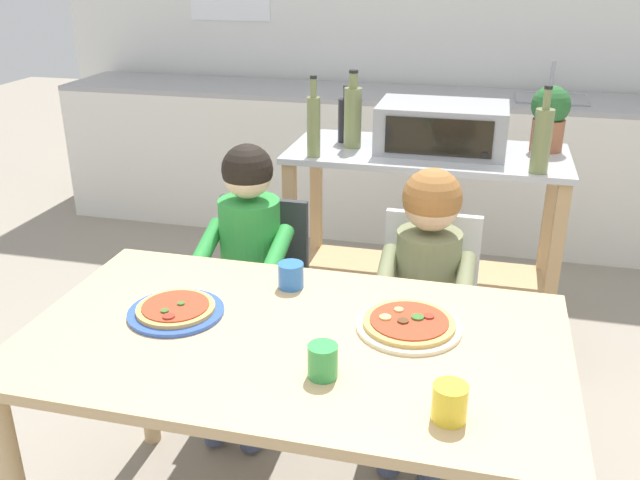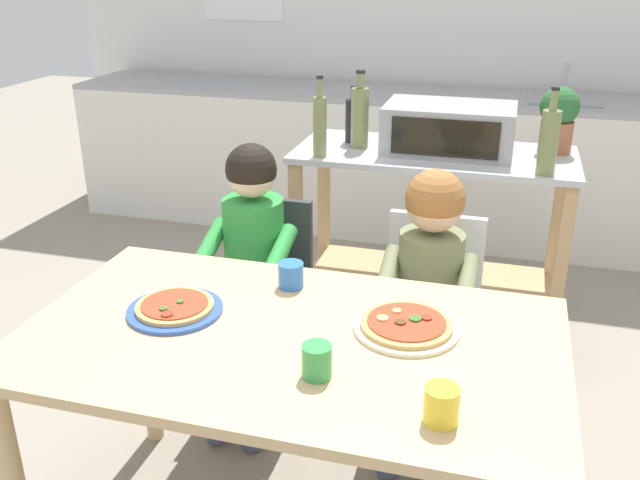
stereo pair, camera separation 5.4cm
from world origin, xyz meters
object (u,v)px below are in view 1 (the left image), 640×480
(drinking_cup_blue, at_px, (291,275))
(bottle_slim_sauce, at_px, (346,119))
(child_in_green_shirt, at_px, (245,258))
(pizza_plate_cream, at_px, (409,325))
(drinking_cup_yellow, at_px, (450,402))
(drinking_cup_green, at_px, (323,361))
(child_in_olive_shirt, at_px, (426,279))
(potted_herb_plant, at_px, (550,116))
(dining_table, at_px, (293,367))
(dining_chair_right, at_px, (426,311))
(bottle_squat_spirits, at_px, (314,125))
(kitchen_island_cart, at_px, (423,218))
(toaster_oven, at_px, (442,127))
(dining_chair_left, at_px, (258,290))
(pizza_plate_blue_rimmed, at_px, (176,310))
(bottle_tall_green_wine, at_px, (542,139))
(bottle_dark_olive_oil, at_px, (353,116))

(drinking_cup_blue, bearing_deg, bottle_slim_sauce, 93.56)
(child_in_green_shirt, xyz_separation_m, pizza_plate_cream, (0.64, -0.48, 0.09))
(drinking_cup_yellow, distance_m, drinking_cup_green, 0.32)
(bottle_slim_sauce, relative_size, pizza_plate_cream, 0.86)
(child_in_olive_shirt, bearing_deg, potted_herb_plant, 65.02)
(potted_herb_plant, distance_m, dining_table, 1.65)
(bottle_slim_sauce, relative_size, drinking_cup_green, 2.90)
(child_in_green_shirt, bearing_deg, dining_chair_right, 10.29)
(bottle_squat_spirits, distance_m, drinking_cup_blue, 0.89)
(bottle_slim_sauce, bearing_deg, kitchen_island_cart, -10.60)
(toaster_oven, bearing_deg, potted_herb_plant, 14.13)
(kitchen_island_cart, height_order, dining_chair_left, kitchen_island_cart)
(bottle_slim_sauce, height_order, dining_table, bottle_slim_sauce)
(bottle_slim_sauce, distance_m, pizza_plate_blue_rimmed, 1.38)
(kitchen_island_cart, relative_size, drinking_cup_blue, 14.94)
(drinking_cup_blue, bearing_deg, pizza_plate_cream, -23.45)
(bottle_slim_sauce, bearing_deg, drinking_cup_green, -79.92)
(bottle_squat_spirits, bearing_deg, child_in_green_shirt, -102.86)
(bottle_tall_green_wine, bearing_deg, bottle_dark_olive_oil, 166.00)
(bottle_squat_spirits, distance_m, child_in_olive_shirt, 0.83)
(bottle_tall_green_wine, xyz_separation_m, pizza_plate_cream, (-0.35, -1.00, -0.28))
(dining_chair_right, relative_size, drinking_cup_blue, 10.47)
(drinking_cup_yellow, bearing_deg, drinking_cup_green, 163.15)
(dining_table, distance_m, child_in_olive_shirt, 0.66)
(dining_chair_left, height_order, drinking_cup_blue, same)
(bottle_tall_green_wine, bearing_deg, drinking_cup_yellow, -99.26)
(kitchen_island_cart, distance_m, dining_chair_right, 0.62)
(dining_chair_left, bearing_deg, child_in_olive_shirt, -10.94)
(toaster_oven, distance_m, dining_chair_right, 0.82)
(kitchen_island_cart, bearing_deg, bottle_dark_olive_oil, -176.96)
(kitchen_island_cart, distance_m, bottle_squat_spirits, 0.65)
(dining_chair_right, height_order, pizza_plate_cream, dining_chair_right)
(bottle_slim_sauce, distance_m, potted_herb_plant, 0.85)
(toaster_oven, relative_size, pizza_plate_blue_rimmed, 1.96)
(drinking_cup_green, bearing_deg, bottle_tall_green_wine, 67.52)
(kitchen_island_cart, relative_size, drinking_cup_yellow, 13.60)
(drinking_cup_green, bearing_deg, bottle_slim_sauce, 100.08)
(dining_chair_left, bearing_deg, drinking_cup_green, -61.80)
(bottle_squat_spirits, bearing_deg, bottle_tall_green_wine, -0.43)
(pizza_plate_cream, bearing_deg, bottle_tall_green_wine, 70.46)
(child_in_green_shirt, relative_size, drinking_cup_blue, 13.57)
(drinking_cup_yellow, bearing_deg, bottle_dark_olive_oil, 108.95)
(dining_chair_left, xyz_separation_m, drinking_cup_yellow, (0.77, -0.97, 0.31))
(toaster_oven, xyz_separation_m, child_in_olive_shirt, (0.03, -0.74, -0.34))
(potted_herb_plant, bearing_deg, drinking_cup_blue, -123.48)
(bottle_tall_green_wine, relative_size, child_in_green_shirt, 0.31)
(bottle_tall_green_wine, height_order, child_in_green_shirt, bottle_tall_green_wine)
(kitchen_island_cart, xyz_separation_m, pizza_plate_cream, (0.08, -1.20, 0.15))
(pizza_plate_cream, relative_size, drinking_cup_blue, 3.66)
(pizza_plate_blue_rimmed, bearing_deg, child_in_green_shirt, 90.00)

